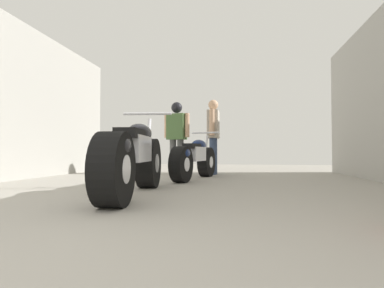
{
  "coord_description": "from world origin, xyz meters",
  "views": [
    {
      "loc": [
        0.79,
        -0.77,
        0.48
      ],
      "look_at": [
        0.1,
        3.64,
        0.6
      ],
      "focal_mm": 29.11,
      "sensor_mm": 36.0,
      "label": 1
    }
  ],
  "objects_px": {
    "motorcycle_maroon_cruiser": "(134,158)",
    "mechanic_in_blue": "(213,132)",
    "mechanic_with_helmet": "(177,131)",
    "motorcycle_black_naked": "(194,159)"
  },
  "relations": [
    {
      "from": "motorcycle_maroon_cruiser",
      "to": "motorcycle_black_naked",
      "type": "distance_m",
      "value": 2.17
    },
    {
      "from": "motorcycle_black_naked",
      "to": "mechanic_in_blue",
      "type": "height_order",
      "value": "mechanic_in_blue"
    },
    {
      "from": "motorcycle_maroon_cruiser",
      "to": "motorcycle_black_naked",
      "type": "relative_size",
      "value": 1.16
    },
    {
      "from": "motorcycle_black_naked",
      "to": "motorcycle_maroon_cruiser",
      "type": "bearing_deg",
      "value": -99.41
    },
    {
      "from": "motorcycle_maroon_cruiser",
      "to": "mechanic_in_blue",
      "type": "height_order",
      "value": "mechanic_in_blue"
    },
    {
      "from": "motorcycle_black_naked",
      "to": "mechanic_with_helmet",
      "type": "bearing_deg",
      "value": 112.79
    },
    {
      "from": "motorcycle_maroon_cruiser",
      "to": "mechanic_with_helmet",
      "type": "height_order",
      "value": "mechanic_with_helmet"
    },
    {
      "from": "motorcycle_maroon_cruiser",
      "to": "mechanic_in_blue",
      "type": "xyz_separation_m",
      "value": [
        0.58,
        3.44,
        0.5
      ]
    },
    {
      "from": "motorcycle_maroon_cruiser",
      "to": "mechanic_with_helmet",
      "type": "bearing_deg",
      "value": 94.28
    },
    {
      "from": "motorcycle_maroon_cruiser",
      "to": "motorcycle_black_naked",
      "type": "height_order",
      "value": "motorcycle_maroon_cruiser"
    }
  ]
}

